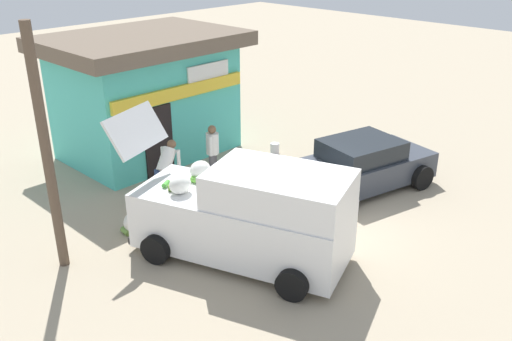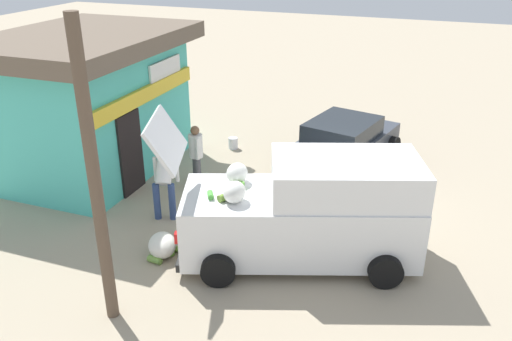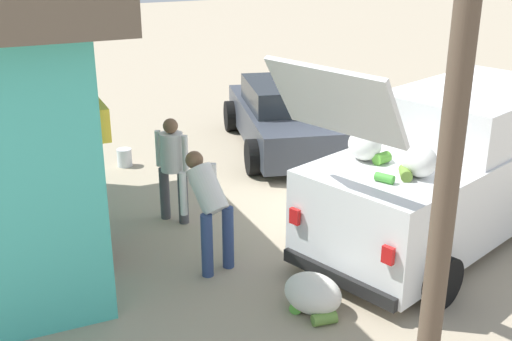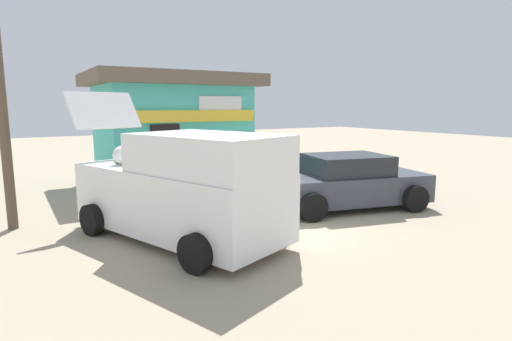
% 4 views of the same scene
% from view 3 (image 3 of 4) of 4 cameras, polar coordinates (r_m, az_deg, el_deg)
% --- Properties ---
extents(ground_plane, '(60.00, 60.00, 0.00)m').
position_cam_3_polar(ground_plane, '(10.80, 8.92, -1.99)').
color(ground_plane, tan).
extents(delivery_van, '(3.29, 5.18, 2.86)m').
position_cam_3_polar(delivery_van, '(9.27, 16.95, 0.15)').
color(delivery_van, white).
rests_on(delivery_van, ground_plane).
extents(parked_sedan, '(4.29, 2.81, 1.34)m').
position_cam_3_polar(parked_sedan, '(12.73, 2.78, 4.81)').
color(parked_sedan, '#383D47').
rests_on(parked_sedan, ground_plane).
extents(vendor_standing, '(0.48, 0.48, 1.60)m').
position_cam_3_polar(vendor_standing, '(9.42, -7.52, 0.68)').
color(vendor_standing, '#4C4C51').
rests_on(vendor_standing, ground_plane).
extents(customer_bending, '(0.72, 0.62, 1.52)m').
position_cam_3_polar(customer_bending, '(8.06, -4.27, -2.85)').
color(customer_bending, navy).
rests_on(customer_bending, ground_plane).
extents(unloaded_banana_pile, '(0.88, 0.81, 0.46)m').
position_cam_3_polar(unloaded_banana_pile, '(7.48, 5.10, -11.01)').
color(unloaded_banana_pile, silver).
rests_on(unloaded_banana_pile, ground_plane).
extents(paint_bucket, '(0.27, 0.27, 0.33)m').
position_cam_3_polar(paint_bucket, '(12.07, -11.71, 1.15)').
color(paint_bucket, silver).
rests_on(paint_bucket, ground_plane).
extents(utility_pole, '(0.20, 0.20, 4.92)m').
position_cam_3_polar(utility_pole, '(5.19, 16.96, 0.91)').
color(utility_pole, brown).
rests_on(utility_pole, ground_plane).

